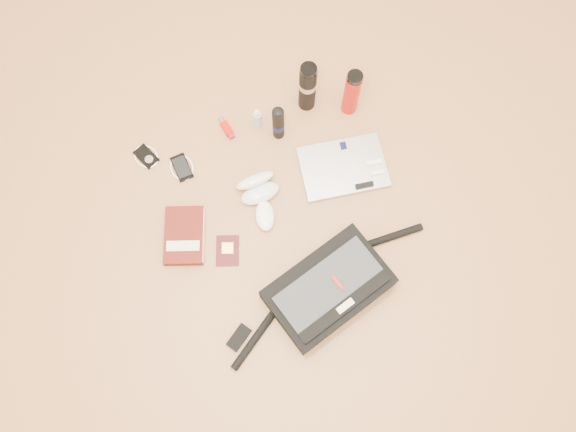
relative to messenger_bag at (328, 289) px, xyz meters
The scene contains 14 objects.
ground 0.23m from the messenger_bag, 89.74° to the left, with size 4.00×4.00×0.00m, color #A57144.
messenger_bag is the anchor object (origin of this frame).
laptop 0.47m from the messenger_bag, 58.00° to the left, with size 0.35×0.27×0.03m.
book 0.54m from the messenger_bag, 135.37° to the left, with size 0.21×0.25×0.04m.
passport 0.38m from the messenger_bag, 134.05° to the left, with size 0.12×0.13×0.01m.
mouse 0.35m from the messenger_bag, 105.57° to the left, with size 0.10×0.13×0.04m.
sunglasses_case 0.45m from the messenger_bag, 99.87° to the left, with size 0.15×0.12×0.08m.
ipod 0.84m from the messenger_bag, 119.44° to the left, with size 0.10×0.11×0.01m.
phone 0.70m from the messenger_bag, 115.61° to the left, with size 0.09×0.11×0.01m.
inhaler 0.72m from the messenger_bag, 97.41° to the left, with size 0.03×0.10×0.03m.
spray_bottle 0.68m from the messenger_bag, 88.01° to the left, with size 0.04×0.04×0.11m.
aerosol_can 0.63m from the messenger_bag, 82.58° to the left, with size 0.05×0.05×0.19m.
thermos_black 0.74m from the messenger_bag, 71.73° to the left, with size 0.07×0.07×0.25m.
thermos_red 0.72m from the messenger_bag, 58.91° to the left, with size 0.07×0.07×0.23m.
Camera 1 is at (-0.25, -0.48, 1.93)m, focal length 35.00 mm.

